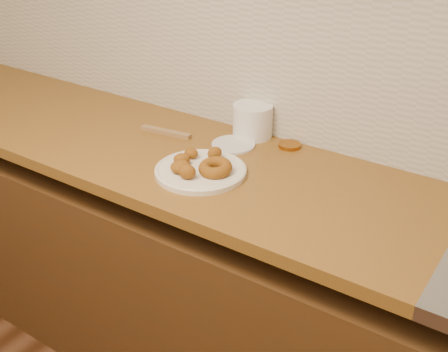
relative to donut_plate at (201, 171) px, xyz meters
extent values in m
cube|color=tan|center=(0.23, 0.39, 0.44)|extent=(4.00, 0.02, 2.70)
cube|color=#492910|center=(0.23, 0.08, -0.52)|extent=(3.60, 0.60, 0.77)
cube|color=brown|center=(-0.42, 0.08, -0.03)|extent=(2.30, 0.62, 0.04)
cube|color=beige|center=(0.23, 0.38, 0.29)|extent=(3.60, 0.02, 0.60)
cylinder|color=white|center=(0.00, 0.00, 0.00)|extent=(0.28, 0.28, 0.02)
torus|color=#8B5315|center=(0.05, 0.00, 0.03)|extent=(0.10, 0.11, 0.05)
ellipsoid|color=#8B5315|center=(-0.07, 0.04, 0.02)|extent=(0.05, 0.05, 0.03)
ellipsoid|color=#8B5315|center=(-0.06, -0.01, 0.03)|extent=(0.06, 0.06, 0.04)
ellipsoid|color=#8B5315|center=(-0.04, -0.05, 0.03)|extent=(0.08, 0.08, 0.04)
ellipsoid|color=#8B5315|center=(0.00, -0.07, 0.03)|extent=(0.06, 0.06, 0.04)
ellipsoid|color=#8B5315|center=(0.00, 0.08, 0.03)|extent=(0.05, 0.06, 0.04)
cylinder|color=white|center=(-0.02, 0.33, 0.05)|extent=(0.15, 0.15, 0.11)
cylinder|color=silver|center=(-0.03, 0.22, 0.00)|extent=(0.16, 0.16, 0.01)
cylinder|color=#A5651D|center=(0.13, 0.32, 0.00)|extent=(0.08, 0.08, 0.01)
cube|color=olive|center=(-0.28, 0.17, 0.00)|extent=(0.20, 0.05, 0.02)
camera|label=1|loc=(0.91, -1.21, 0.79)|focal=45.00mm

